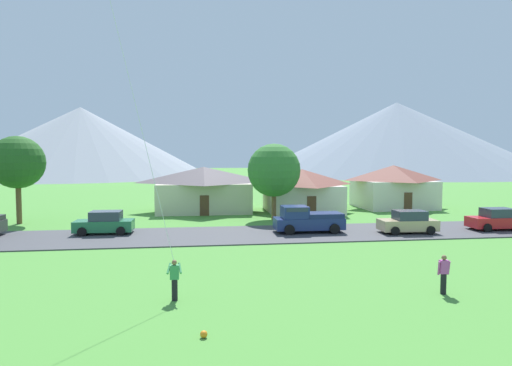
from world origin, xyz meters
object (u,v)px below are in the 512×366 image
(house_right_center, at_px, (204,188))
(parked_car_green_mid_west, at_px, (105,223))
(house_left_center, at_px, (393,186))
(tree_near_left, at_px, (17,163))
(parked_car_red_mid_east, at_px, (496,220))
(parked_car_tan_west_end, at_px, (408,222))
(tree_left_of_center, at_px, (274,170))
(soccer_ball, at_px, (204,334))
(watcher_person, at_px, (444,274))
(pickup_truck_navy_west_side, at_px, (307,219))
(house_leftmost, at_px, (302,190))

(house_right_center, height_order, parked_car_green_mid_west, house_right_center)
(house_left_center, xyz_separation_m, house_right_center, (-21.24, -0.19, -0.05))
(tree_near_left, height_order, parked_car_red_mid_east, tree_near_left)
(parked_car_tan_west_end, bearing_deg, parked_car_red_mid_east, 3.05)
(house_left_center, xyz_separation_m, tree_near_left, (-37.14, -6.76, 2.80))
(tree_left_of_center, height_order, soccer_ball, tree_left_of_center)
(house_right_center, bearing_deg, parked_car_green_mid_west, -120.26)
(house_right_center, relative_size, watcher_person, 6.14)
(watcher_person, distance_m, soccer_ball, 10.66)
(tree_left_of_center, bearing_deg, house_right_center, 131.66)
(house_right_center, height_order, tree_left_of_center, tree_left_of_center)
(house_right_center, height_order, tree_near_left, tree_near_left)
(parked_car_green_mid_west, xyz_separation_m, watcher_person, (17.13, -16.39, 0.01))
(house_right_center, xyz_separation_m, parked_car_green_mid_west, (-7.54, -12.92, -1.56))
(parked_car_green_mid_west, xyz_separation_m, soccer_ball, (6.97, -19.50, -0.75))
(parked_car_red_mid_east, relative_size, pickup_truck_navy_west_side, 0.81)
(house_left_center, relative_size, pickup_truck_navy_west_side, 1.59)
(house_leftmost, distance_m, soccer_ball, 32.25)
(house_leftmost, height_order, parked_car_red_mid_east, house_leftmost)
(parked_car_tan_west_end, distance_m, parked_car_red_mid_east, 7.55)
(house_leftmost, xyz_separation_m, tree_left_of_center, (-3.86, -4.98, 2.21))
(house_right_center, bearing_deg, soccer_ball, -91.02)
(watcher_person, xyz_separation_m, soccer_ball, (-10.17, -3.11, -0.76))
(house_leftmost, relative_size, pickup_truck_navy_west_side, 1.62)
(house_leftmost, height_order, pickup_truck_navy_west_side, house_leftmost)
(pickup_truck_navy_west_side, xyz_separation_m, watcher_person, (2.09, -14.96, -0.18))
(tree_near_left, bearing_deg, house_left_center, 10.32)
(house_right_center, distance_m, soccer_ball, 32.51)
(tree_left_of_center, bearing_deg, pickup_truck_navy_west_side, -80.39)
(tree_left_of_center, height_order, pickup_truck_navy_west_side, tree_left_of_center)
(parked_car_tan_west_end, xyz_separation_m, parked_car_green_mid_west, (-22.50, 2.75, 0.00))
(tree_near_left, bearing_deg, parked_car_red_mid_east, -12.76)
(parked_car_tan_west_end, bearing_deg, pickup_truck_navy_west_side, 169.93)
(house_leftmost, xyz_separation_m, parked_car_tan_west_end, (4.83, -13.60, -1.44))
(parked_car_tan_west_end, bearing_deg, watcher_person, -111.48)
(parked_car_red_mid_east, bearing_deg, house_leftmost, 133.14)
(pickup_truck_navy_west_side, bearing_deg, parked_car_tan_west_end, -10.07)
(tree_left_of_center, xyz_separation_m, parked_car_green_mid_west, (-13.81, -5.87, -3.65))
(parked_car_red_mid_east, xyz_separation_m, pickup_truck_navy_west_side, (-14.99, 0.92, 0.19))
(parked_car_red_mid_east, height_order, watcher_person, parked_car_red_mid_east)
(house_leftmost, bearing_deg, house_left_center, 11.48)
(house_leftmost, xyz_separation_m, pickup_truck_navy_west_side, (-2.62, -12.28, -1.25))
(parked_car_tan_west_end, bearing_deg, parked_car_green_mid_west, 173.04)
(parked_car_red_mid_east, xyz_separation_m, watcher_person, (-12.90, -14.04, 0.01))
(parked_car_red_mid_east, bearing_deg, pickup_truck_navy_west_side, 176.48)
(pickup_truck_navy_west_side, bearing_deg, parked_car_red_mid_east, -3.52)
(watcher_person, bearing_deg, house_right_center, 108.12)
(house_right_center, relative_size, soccer_ball, 42.87)
(pickup_truck_navy_west_side, height_order, watcher_person, pickup_truck_navy_west_side)
(house_right_center, xyz_separation_m, tree_left_of_center, (6.27, -7.05, 2.09))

